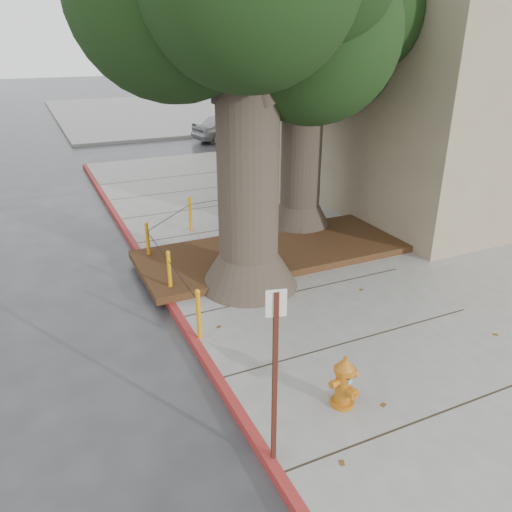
{
  "coord_description": "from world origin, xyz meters",
  "views": [
    {
      "loc": [
        -4.1,
        -5.87,
        4.92
      ],
      "look_at": [
        -0.45,
        2.03,
        1.1
      ],
      "focal_mm": 35.0,
      "sensor_mm": 36.0,
      "label": 1
    }
  ],
  "objects_px": {
    "car_silver": "(231,127)",
    "signpost": "(275,369)",
    "fire_hydrant": "(344,382)",
    "car_red": "(294,118)"
  },
  "relations": [
    {
      "from": "car_silver",
      "to": "signpost",
      "type": "bearing_deg",
      "value": 151.57
    },
    {
      "from": "fire_hydrant",
      "to": "car_silver",
      "type": "xyz_separation_m",
      "value": [
        6.39,
        19.84,
        0.15
      ]
    },
    {
      "from": "car_red",
      "to": "fire_hydrant",
      "type": "bearing_deg",
      "value": 160.43
    },
    {
      "from": "fire_hydrant",
      "to": "car_red",
      "type": "height_order",
      "value": "car_red"
    },
    {
      "from": "fire_hydrant",
      "to": "signpost",
      "type": "xyz_separation_m",
      "value": [
        -1.32,
        -0.46,
        0.93
      ]
    },
    {
      "from": "car_silver",
      "to": "car_red",
      "type": "relative_size",
      "value": 0.99
    },
    {
      "from": "car_silver",
      "to": "car_red",
      "type": "xyz_separation_m",
      "value": [
        4.39,
        1.21,
        -0.02
      ]
    },
    {
      "from": "signpost",
      "to": "car_silver",
      "type": "distance_m",
      "value": 21.73
    },
    {
      "from": "car_silver",
      "to": "car_red",
      "type": "distance_m",
      "value": 4.55
    },
    {
      "from": "signpost",
      "to": "car_red",
      "type": "height_order",
      "value": "signpost"
    }
  ]
}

